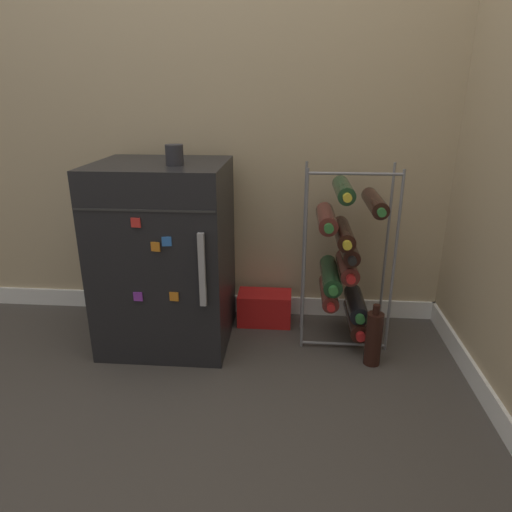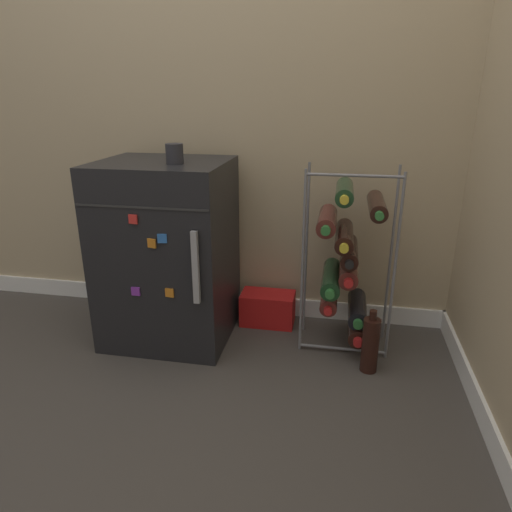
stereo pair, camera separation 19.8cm
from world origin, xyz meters
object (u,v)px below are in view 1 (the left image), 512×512
Objects in this scene: soda_box at (265,308)px; fridge_top_cup at (174,155)px; mini_fridge at (166,256)px; wine_rack at (345,260)px; loose_bottle_floor at (374,338)px.

soda_box is 3.25× the size of fridge_top_cup.
fridge_top_cup reaches higher than mini_fridge.
wine_rack reaches higher than loose_bottle_floor.
fridge_top_cup reaches higher than loose_bottle_floor.
mini_fridge reaches higher than wine_rack.
mini_fridge is 2.97× the size of loose_bottle_floor.
soda_box is 0.95× the size of loose_bottle_floor.
soda_box is (0.42, 0.18, -0.32)m from mini_fridge.
wine_rack is at bearing 9.49° from fridge_top_cup.
loose_bottle_floor is (0.47, -0.32, 0.04)m from soda_box.
soda_box is 0.87m from fridge_top_cup.
fridge_top_cup is 1.09m from loose_bottle_floor.
mini_fridge is at bearing -157.20° from soda_box.
wine_rack is 10.08× the size of fridge_top_cup.
loose_bottle_floor is at bearing -5.73° from fridge_top_cup.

